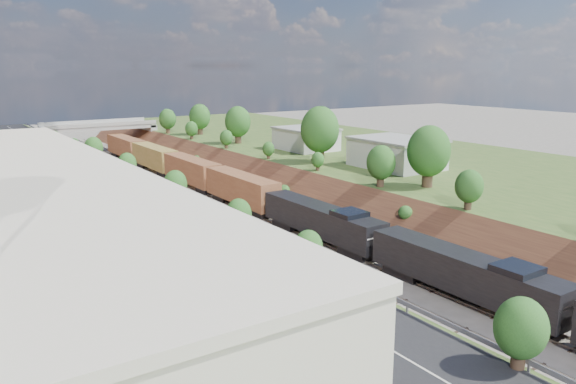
% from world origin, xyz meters
% --- Properties ---
extents(platform_right, '(44.00, 180.00, 5.00)m').
position_xyz_m(platform_right, '(33.00, 60.00, 2.50)').
color(platform_right, '#375422').
rests_on(platform_right, ground).
extents(embankment_left, '(10.00, 180.00, 10.00)m').
position_xyz_m(embankment_left, '(-11.00, 60.00, 0.00)').
color(embankment_left, brown).
rests_on(embankment_left, ground).
extents(embankment_right, '(10.00, 180.00, 10.00)m').
position_xyz_m(embankment_right, '(11.00, 60.00, 0.00)').
color(embankment_right, brown).
rests_on(embankment_right, ground).
extents(rail_left_track, '(1.58, 180.00, 0.18)m').
position_xyz_m(rail_left_track, '(-2.60, 60.00, 0.09)').
color(rail_left_track, gray).
rests_on(rail_left_track, ground).
extents(rail_right_track, '(1.58, 180.00, 0.18)m').
position_xyz_m(rail_right_track, '(2.60, 60.00, 0.09)').
color(rail_right_track, gray).
rests_on(rail_right_track, ground).
extents(road, '(8.00, 180.00, 0.10)m').
position_xyz_m(road, '(-15.50, 60.00, 5.05)').
color(road, black).
rests_on(road, platform_left).
extents(guardrail, '(0.10, 171.00, 0.70)m').
position_xyz_m(guardrail, '(-11.40, 59.80, 5.55)').
color(guardrail, '#99999E').
rests_on(guardrail, platform_left).
extents(commercial_building, '(14.30, 62.30, 7.00)m').
position_xyz_m(commercial_building, '(-28.00, 38.00, 8.51)').
color(commercial_building, brown).
rests_on(commercial_building, platform_left).
extents(overpass, '(24.50, 8.30, 7.40)m').
position_xyz_m(overpass, '(0.00, 122.00, 4.92)').
color(overpass, gray).
rests_on(overpass, ground).
extents(white_building_near, '(9.00, 12.00, 4.00)m').
position_xyz_m(white_building_near, '(23.50, 52.00, 7.00)').
color(white_building_near, silver).
rests_on(white_building_near, platform_right).
extents(white_building_far, '(8.00, 10.00, 3.60)m').
position_xyz_m(white_building_far, '(23.00, 74.00, 6.80)').
color(white_building_far, silver).
rests_on(white_building_far, platform_right).
extents(tree_right_large, '(5.25, 5.25, 7.61)m').
position_xyz_m(tree_right_large, '(17.00, 40.00, 9.38)').
color(tree_right_large, '#473323').
rests_on(tree_right_large, platform_right).
extents(tree_left_crest, '(2.45, 2.45, 3.55)m').
position_xyz_m(tree_left_crest, '(-11.80, 20.00, 7.04)').
color(tree_left_crest, '#473323').
rests_on(tree_left_crest, platform_left).
extents(freight_train, '(3.17, 127.52, 4.71)m').
position_xyz_m(freight_train, '(2.60, 58.78, 2.65)').
color(freight_train, black).
rests_on(freight_train, ground).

